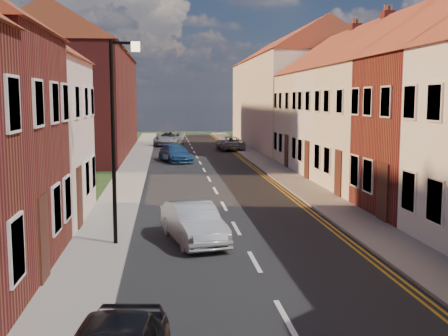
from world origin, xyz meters
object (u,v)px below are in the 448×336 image
object	(u,v)px
car_distant	(169,139)
car_distant_b	(230,143)
car_far	(176,154)
lamppost	(116,129)
car_mid	(193,223)

from	to	relation	value
car_distant	car_distant_b	world-z (taller)	car_distant
car_far	car_distant	distance (m)	14.09
car_distant_b	lamppost	bearing A→B (deg)	74.64
car_far	car_distant_b	world-z (taller)	car_distant_b
lamppost	car_far	bearing A→B (deg)	84.67
lamppost	car_distant_b	distance (m)	32.40
car_mid	car_far	bearing A→B (deg)	77.42
lamppost	car_distant_b	size ratio (longest dim) A/B	1.37
lamppost	car_far	distance (m)	23.07
car_mid	car_far	size ratio (longest dim) A/B	0.90
lamppost	car_distant_b	bearing A→B (deg)	77.45
lamppost	car_distant_b	xyz separation A→B (m)	(7.01, 31.50, -2.93)
lamppost	car_mid	xyz separation A→B (m)	(2.27, 0.32, -2.92)
car_mid	car_distant_b	xyz separation A→B (m)	(4.75, 31.18, -0.01)
car_mid	car_distant_b	bearing A→B (deg)	68.41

